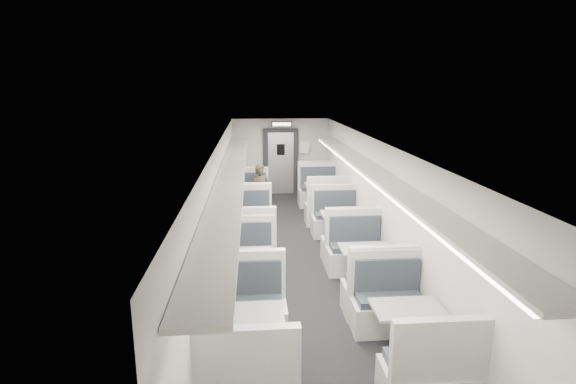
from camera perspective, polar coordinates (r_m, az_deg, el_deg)
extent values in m
cube|color=black|center=(8.84, 1.59, -9.78)|extent=(3.00, 12.00, 0.12)
cube|color=white|center=(8.18, 1.71, 6.66)|extent=(3.00, 12.00, 0.12)
cube|color=silver|center=(14.34, -0.96, 4.53)|extent=(3.00, 0.12, 2.40)
cube|color=silver|center=(8.40, -8.99, -2.08)|extent=(0.12, 12.00, 2.40)
cube|color=silver|center=(8.73, 11.89, -1.62)|extent=(0.12, 12.00, 2.40)
cube|color=#B6B1AB|center=(11.02, -4.96, -3.44)|extent=(1.09, 0.61, 0.46)
cube|color=#242730|center=(10.97, -4.99, -1.98)|extent=(0.97, 0.48, 0.10)
cube|color=#B6B1AB|center=(10.65, -5.03, -0.74)|extent=(1.09, 0.12, 0.72)
cube|color=#B6B1AB|center=(12.57, -4.93, -1.32)|extent=(1.09, 0.61, 0.46)
cube|color=#242730|center=(12.47, -4.95, -0.10)|extent=(0.97, 0.48, 0.10)
cube|color=#B6B1AB|center=(12.64, -4.98, 1.53)|extent=(1.09, 0.12, 0.72)
cylinder|color=silver|center=(11.76, -4.95, -1.73)|extent=(0.10, 0.10, 0.71)
cylinder|color=silver|center=(11.85, -4.92, -3.31)|extent=(0.37, 0.37, 0.03)
cube|color=gray|center=(11.66, -4.99, 0.15)|extent=(0.90, 0.62, 0.04)
cube|color=#B6B1AB|center=(9.01, -5.02, -7.38)|extent=(1.08, 0.60, 0.46)
cube|color=#242730|center=(8.94, -5.06, -5.62)|extent=(0.96, 0.48, 0.10)
cube|color=#B6B1AB|center=(8.61, -5.11, -4.24)|extent=(1.08, 0.12, 0.72)
cube|color=#B6B1AB|center=(10.52, -4.97, -4.29)|extent=(1.08, 0.60, 0.46)
cube|color=#242730|center=(10.41, -5.01, -2.86)|extent=(0.96, 0.48, 0.10)
cube|color=#B6B1AB|center=(10.57, -5.03, -0.88)|extent=(1.08, 0.12, 0.72)
cylinder|color=silver|center=(9.72, -5.01, -5.03)|extent=(0.10, 0.10, 0.71)
cylinder|color=silver|center=(9.83, -4.97, -6.89)|extent=(0.37, 0.37, 0.03)
cube|color=gray|center=(9.60, -5.06, -2.80)|extent=(0.90, 0.61, 0.04)
cube|color=#B6B1AB|center=(7.14, -5.11, -13.38)|extent=(0.98, 0.55, 0.42)
cube|color=#242730|center=(7.06, -5.16, -11.42)|extent=(0.87, 0.44, 0.09)
cube|color=#B6B1AB|center=(6.74, -5.22, -10.09)|extent=(0.98, 0.11, 0.65)
cube|color=#B6B1AB|center=(8.46, -5.04, -8.95)|extent=(0.98, 0.55, 0.42)
cube|color=#242730|center=(8.34, -5.08, -7.40)|extent=(0.87, 0.44, 0.09)
cube|color=#B6B1AB|center=(8.46, -5.11, -5.09)|extent=(0.98, 0.11, 0.65)
cylinder|color=silver|center=(7.75, -5.09, -10.22)|extent=(0.09, 0.09, 0.64)
cylinder|color=silver|center=(7.88, -5.05, -12.27)|extent=(0.33, 0.33, 0.03)
cube|color=gray|center=(7.62, -5.15, -7.76)|extent=(0.82, 0.56, 0.04)
cube|color=#242730|center=(5.05, -5.39, -21.86)|extent=(0.97, 0.48, 0.10)
cube|color=#B6B1AB|center=(4.67, -5.52, -20.56)|extent=(1.09, 0.12, 0.72)
cube|color=#B6B1AB|center=(6.53, -5.16, -15.90)|extent=(1.09, 0.61, 0.46)
cube|color=#242730|center=(6.37, -5.22, -13.81)|extent=(0.97, 0.48, 0.10)
cube|color=#B6B1AB|center=(6.47, -5.26, -10.35)|extent=(1.09, 0.12, 0.72)
cylinder|color=silver|center=(5.78, -5.26, -18.73)|extent=(0.10, 0.10, 0.71)
cylinder|color=silver|center=(5.97, -5.18, -21.49)|extent=(0.37, 0.37, 0.03)
cube|color=gray|center=(5.58, -5.35, -15.28)|extent=(0.91, 0.62, 0.04)
cube|color=#B6B1AB|center=(11.40, 5.15, -2.78)|extent=(1.16, 0.65, 0.49)
cube|color=#242730|center=(11.35, 5.16, -1.28)|extent=(1.03, 0.52, 0.11)
cube|color=#B6B1AB|center=(11.02, 5.43, 0.03)|extent=(1.16, 0.13, 0.77)
cube|color=#B6B1AB|center=(13.03, 3.90, -0.69)|extent=(1.16, 0.65, 0.49)
cube|color=#242730|center=(12.93, 3.95, 0.58)|extent=(1.03, 0.52, 0.11)
cube|color=#B6B1AB|center=(13.12, 3.80, 2.24)|extent=(1.16, 0.13, 0.77)
cylinder|color=silver|center=(12.18, 4.50, -1.07)|extent=(0.11, 0.11, 0.76)
cylinder|color=silver|center=(12.28, 4.47, -2.70)|extent=(0.40, 0.40, 0.03)
cube|color=gray|center=(12.08, 4.53, 0.87)|extent=(0.97, 0.66, 0.04)
cube|color=#B6B1AB|center=(9.05, 7.84, -7.35)|extent=(1.08, 0.60, 0.46)
cube|color=#242730|center=(8.99, 7.85, -5.61)|extent=(0.96, 0.48, 0.10)
cube|color=#B6B1AB|center=(8.66, 8.27, -4.23)|extent=(1.08, 0.12, 0.71)
cube|color=#B6B1AB|center=(10.53, 6.00, -4.29)|extent=(1.08, 0.60, 0.46)
cube|color=#242730|center=(10.42, 6.07, -2.87)|extent=(0.96, 0.48, 0.10)
cube|color=#B6B1AB|center=(10.57, 5.87, -0.90)|extent=(1.08, 0.12, 0.71)
cylinder|color=silver|center=(9.75, 6.87, -5.03)|extent=(0.10, 0.10, 0.70)
cylinder|color=silver|center=(9.86, 6.81, -6.88)|extent=(0.37, 0.37, 0.03)
cube|color=gray|center=(9.63, 6.93, -2.81)|extent=(0.90, 0.61, 0.04)
cube|color=#B6B1AB|center=(7.20, 11.44, -13.19)|extent=(1.08, 0.60, 0.46)
cube|color=#242730|center=(7.11, 11.48, -11.06)|extent=(0.96, 0.48, 0.10)
cube|color=#B6B1AB|center=(6.77, 12.18, -9.56)|extent=(1.08, 0.12, 0.71)
cube|color=#B6B1AB|center=(8.60, 8.54, -8.51)|extent=(1.08, 0.60, 0.46)
cube|color=#242730|center=(8.48, 8.65, -6.83)|extent=(0.96, 0.48, 0.10)
cube|color=#B6B1AB|center=(8.61, 8.35, -4.35)|extent=(1.08, 0.12, 0.71)
cylinder|color=silver|center=(7.85, 9.89, -9.83)|extent=(0.10, 0.10, 0.70)
cylinder|color=silver|center=(7.98, 9.79, -12.05)|extent=(0.37, 0.37, 0.03)
cube|color=gray|center=(7.70, 10.00, -7.15)|extent=(0.90, 0.61, 0.04)
cube|color=#242730|center=(5.45, 17.58, -19.80)|extent=(0.93, 0.47, 0.10)
cube|color=#B6B1AB|center=(5.10, 18.89, -18.42)|extent=(1.05, 0.12, 0.69)
cube|color=#B6B1AB|center=(6.81, 12.53, -14.96)|extent=(1.05, 0.59, 0.45)
cube|color=#242730|center=(6.66, 12.73, -13.01)|extent=(0.93, 0.47, 0.10)
cube|color=#B6B1AB|center=(6.75, 12.25, -9.84)|extent=(1.05, 0.12, 0.69)
cylinder|color=silver|center=(6.12, 14.78, -17.33)|extent=(0.10, 0.10, 0.68)
cylinder|color=silver|center=(6.29, 14.59, -19.91)|extent=(0.36, 0.36, 0.03)
cube|color=gray|center=(5.93, 15.00, -14.15)|extent=(0.87, 0.60, 0.04)
imported|color=black|center=(11.66, -3.47, -0.01)|extent=(0.56, 0.41, 1.43)
cube|color=black|center=(11.68, -7.45, 3.11)|extent=(0.02, 1.18, 0.84)
cube|color=black|center=(9.52, -8.07, 0.73)|extent=(0.02, 1.18, 0.84)
cube|color=black|center=(7.40, -9.05, -3.02)|extent=(0.02, 1.18, 0.84)
cube|color=black|center=(5.33, -10.82, -9.73)|extent=(0.02, 1.18, 0.84)
cube|color=#B6B1AB|center=(7.93, -7.18, 2.39)|extent=(0.46, 10.40, 0.05)
cube|color=white|center=(7.93, -5.72, 2.07)|extent=(0.05, 10.20, 0.04)
cube|color=#B6B1AB|center=(8.21, 10.70, 2.64)|extent=(0.46, 10.40, 0.05)
cube|color=white|center=(8.16, 9.33, 2.28)|extent=(0.05, 10.20, 0.04)
cube|color=black|center=(14.24, -0.93, 3.86)|extent=(1.10, 0.10, 2.10)
cube|color=silver|center=(14.22, -0.92, 3.64)|extent=(0.80, 0.05, 1.95)
cube|color=black|center=(14.11, -0.92, 5.41)|extent=(0.25, 0.02, 0.35)
cube|color=black|center=(13.60, -0.81, 8.63)|extent=(0.62, 0.10, 0.16)
cube|color=white|center=(13.54, -0.80, 8.61)|extent=(0.54, 0.02, 0.10)
cube|color=white|center=(14.22, 2.10, 5.67)|extent=(0.32, 0.02, 0.40)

